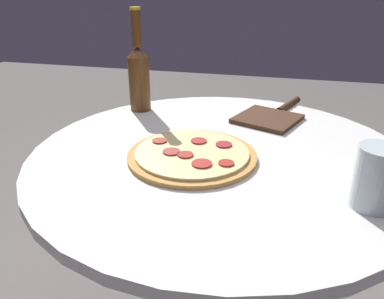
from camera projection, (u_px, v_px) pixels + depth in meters
table at (218, 219)px, 0.95m from camera, size 0.88×0.88×0.78m
pizza at (192, 154)px, 0.84m from camera, size 0.29×0.29×0.02m
beer_bottle at (139, 75)px, 1.10m from camera, size 0.06×0.06×0.30m
pizza_paddle at (272, 116)px, 1.08m from camera, size 0.21×0.32×0.02m
drinking_glass at (376, 178)px, 0.64m from camera, size 0.08×0.08×0.11m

